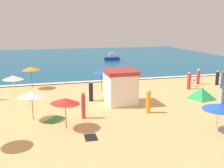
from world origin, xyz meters
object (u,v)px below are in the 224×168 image
(beach_tent, at_px, (202,93))
(beachgoer_3, at_px, (217,78))
(lifeguard_cabana, at_px, (120,87))
(beach_umbrella_2, at_px, (31,68))
(small_boat_0, at_px, (112,58))
(beachgoer_8, at_px, (194,83))
(beach_umbrella_8, at_px, (219,106))
(beachgoer_6, at_px, (224,96))
(beachgoer_0, at_px, (148,102))
(beach_umbrella_1, at_px, (13,78))
(beachgoer_9, at_px, (83,106))
(beach_umbrella_0, at_px, (102,72))
(beachgoer_2, at_px, (222,80))
(beach_umbrella_7, at_px, (65,101))
(beachgoer_5, at_px, (189,81))
(beachgoer_11, at_px, (91,92))
(beach_umbrella_6, at_px, (118,69))
(beach_umbrella_3, at_px, (32,94))
(beachgoer_10, at_px, (198,77))

(beach_tent, distance_m, beachgoer_3, 6.79)
(lifeguard_cabana, bearing_deg, beach_umbrella_2, 135.33)
(beach_umbrella_2, xyz_separation_m, beach_tent, (15.03, -8.10, -1.61))
(small_boat_0, bearing_deg, beach_tent, -86.98)
(beach_tent, bearing_deg, beach_umbrella_2, 151.67)
(beach_tent, height_order, small_boat_0, small_boat_0)
(lifeguard_cabana, distance_m, beachgoer_8, 10.32)
(beach_umbrella_8, bearing_deg, beachgoer_6, 49.11)
(lifeguard_cabana, xyz_separation_m, beach_tent, (7.49, -0.65, -0.93))
(beachgoer_0, distance_m, beachgoer_3, 13.04)
(beach_tent, bearing_deg, beach_umbrella_1, 164.64)
(beachgoer_9, bearing_deg, beach_umbrella_0, 67.91)
(beach_umbrella_0, bearing_deg, beachgoer_8, -2.76)
(beachgoer_0, height_order, beachgoer_2, beachgoer_2)
(beachgoer_6, bearing_deg, beachgoer_0, -179.96)
(beach_umbrella_7, xyz_separation_m, beachgoer_3, (17.44, 8.34, -1.10))
(beachgoer_5, distance_m, beachgoer_11, 10.85)
(beach_umbrella_0, height_order, beach_umbrella_1, beach_umbrella_0)
(beach_umbrella_0, bearing_deg, beach_umbrella_8, -67.39)
(beach_umbrella_6, relative_size, beach_umbrella_7, 1.05)
(beach_umbrella_0, distance_m, beach_umbrella_2, 7.53)
(beachgoer_5, bearing_deg, small_boat_0, 95.74)
(beach_umbrella_3, relative_size, beachgoer_8, 2.61)
(beach_umbrella_2, bearing_deg, beach_umbrella_0, -24.20)
(beach_umbrella_3, xyz_separation_m, beachgoer_0, (8.48, -0.64, -0.99))
(beachgoer_5, relative_size, beachgoer_9, 0.95)
(beachgoer_6, xyz_separation_m, beachgoer_11, (-10.37, 4.20, -0.01))
(beach_umbrella_6, bearing_deg, beachgoer_8, -23.17)
(beachgoer_5, distance_m, small_boat_0, 23.38)
(beach_umbrella_2, bearing_deg, beach_umbrella_3, -87.42)
(beach_umbrella_7, relative_size, beachgoer_9, 1.09)
(beachgoer_8, bearing_deg, beach_umbrella_1, -179.98)
(beach_umbrella_8, height_order, small_boat_0, beach_umbrella_8)
(beach_tent, bearing_deg, beachgoer_11, 168.63)
(beach_umbrella_8, xyz_separation_m, beachgoer_0, (-2.83, 4.46, -0.79))
(beach_umbrella_2, bearing_deg, beachgoer_10, -8.20)
(beach_tent, bearing_deg, beach_umbrella_3, -173.75)
(beach_tent, distance_m, beachgoer_10, 6.33)
(lifeguard_cabana, relative_size, beachgoer_0, 1.56)
(beachgoer_9, xyz_separation_m, beachgoer_10, (14.23, 7.67, -0.12))
(beach_umbrella_2, xyz_separation_m, small_boat_0, (13.61, 18.87, -1.60))
(beach_umbrella_6, distance_m, beach_tent, 9.69)
(beach_umbrella_0, height_order, small_boat_0, beach_umbrella_0)
(beach_umbrella_0, height_order, beachgoer_3, beach_umbrella_0)
(beach_tent, bearing_deg, beach_umbrella_6, 125.82)
(beachgoer_0, height_order, beachgoer_8, beachgoer_0)
(lifeguard_cabana, relative_size, beach_umbrella_6, 1.32)
(beachgoer_5, bearing_deg, beach_umbrella_0, 171.83)
(lifeguard_cabana, xyz_separation_m, beach_umbrella_7, (-4.95, -4.39, 0.39))
(beachgoer_3, bearing_deg, beachgoer_8, -178.73)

